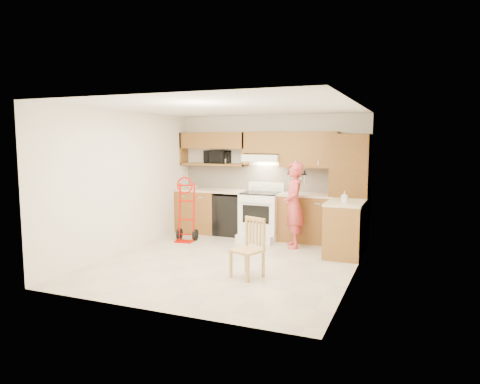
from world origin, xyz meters
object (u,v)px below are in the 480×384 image
Objects in this scene: range at (260,212)px; hand_truck at (185,212)px; microwave at (217,157)px; dining_chair at (247,248)px; person at (294,205)px.

range is 1.49m from hand_truck.
microwave is 0.44× the size of hand_truck.
hand_truck is 1.33× the size of dining_chair.
hand_truck is 2.59m from dining_chair.
microwave is 2.20m from person.
dining_chair is (1.75, -2.73, -1.20)m from microwave.
range is 0.98× the size of hand_truck.
microwave is at bearing -135.28° from person.
dining_chair is at bearing -28.32° from person.
dining_chair is at bearing -48.25° from hand_truck.
hand_truck is at bearing -105.71° from person.
hand_truck is (-0.21, -1.05, -1.06)m from microwave.
person is (1.90, -0.74, -0.84)m from microwave.
microwave is 3.46m from dining_chair.
hand_truck is at bearing -151.61° from range.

